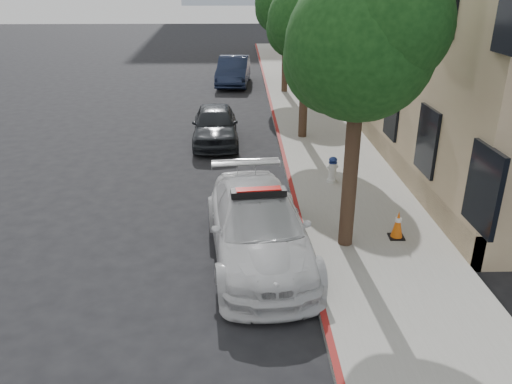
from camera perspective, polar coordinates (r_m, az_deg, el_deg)
The scene contains 11 objects.
ground at distance 12.59m, azimuth -4.77°, elevation -2.22°, with size 120.00×120.00×0.00m, color black.
sidewalk at distance 22.20m, azimuth 5.91°, elevation 9.14°, with size 3.20×50.00×0.15m, color gray.
curb_strip at distance 22.05m, azimuth 1.89°, elevation 9.15°, with size 0.12×50.00×0.15m, color maroon.
tree_near at distance 9.68m, azimuth 12.06°, elevation 16.17°, with size 2.92×2.82×5.62m.
tree_mid at distance 17.54m, azimuth 5.90°, elevation 19.01°, with size 2.77×2.64×5.43m.
tree_far at distance 25.47m, azimuth 3.54°, elevation 20.79°, with size 3.10×3.00×5.81m.
police_car at distance 10.22m, azimuth 0.28°, elevation -3.98°, with size 2.45×5.01×1.55m.
parked_car_mid at distance 17.83m, azimuth -4.69°, elevation 7.70°, with size 1.57×3.90×1.33m, color black.
parked_car_far at distance 28.35m, azimuth -2.58°, elevation 13.66°, with size 1.61×4.61×1.52m, color #151D35.
fire_hydrant at distance 14.01m, azimuth 8.74°, elevation 2.52°, with size 0.31×0.28×0.73m.
traffic_cone at distance 11.28m, azimuth 15.89°, elevation -3.60°, with size 0.35×0.35×0.63m.
Camera 1 is at (0.71, -11.37, 5.34)m, focal length 35.00 mm.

